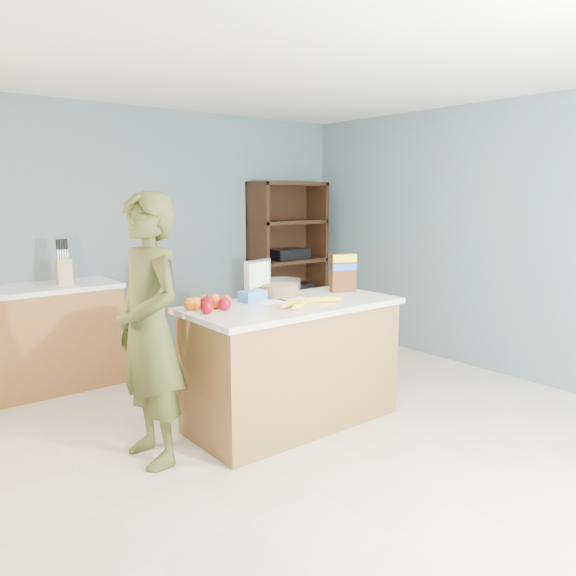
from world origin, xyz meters
TOP-DOWN VIEW (x-y plane):
  - floor at (0.00, 0.00)m, footprint 4.50×5.00m
  - walls at (0.00, 0.00)m, footprint 4.52×5.02m
  - counter_peninsula at (0.00, 0.30)m, footprint 1.56×0.76m
  - back_cabinet at (-1.20, 2.20)m, footprint 1.24×0.62m
  - shelving_unit at (1.55, 2.35)m, footprint 0.90×0.40m
  - person at (-1.05, 0.39)m, footprint 0.42×0.63m
  - knife_block at (-1.02, 2.16)m, footprint 0.12×0.10m
  - envelopes at (-0.00, 0.42)m, footprint 0.41×0.14m
  - bananas at (0.02, 0.15)m, footprint 0.54×0.22m
  - apples at (-0.60, 0.41)m, footprint 0.24×0.22m
  - oranges at (-0.57, 0.51)m, footprint 0.32×0.19m
  - blue_carton at (-0.20, 0.51)m, footprint 0.19×0.13m
  - salad_bowl at (0.09, 0.55)m, footprint 0.30×0.30m
  - tv at (-0.06, 0.63)m, footprint 0.28×0.12m
  - cereal_box at (0.60, 0.40)m, footprint 0.21×0.14m

SIDE VIEW (x-z plane):
  - floor at x=0.00m, z-range -0.01..0.01m
  - counter_peninsula at x=0.00m, z-range -0.03..0.87m
  - back_cabinet at x=-1.20m, z-range 0.00..0.90m
  - person at x=-1.05m, z-range 0.00..1.69m
  - shelving_unit at x=1.55m, z-range -0.04..1.76m
  - envelopes at x=0.00m, z-range 0.90..0.90m
  - bananas at x=0.02m, z-range 0.90..0.94m
  - blue_carton at x=-0.20m, z-range 0.90..0.98m
  - oranges at x=-0.57m, z-range 0.90..0.98m
  - apples at x=-0.60m, z-range 0.90..0.99m
  - salad_bowl at x=0.09m, z-range 0.89..1.02m
  - knife_block at x=-1.02m, z-range 0.86..1.17m
  - tv at x=-0.06m, z-range 0.92..1.20m
  - cereal_box at x=0.60m, z-range 0.92..1.22m
  - walls at x=0.00m, z-range 0.40..2.91m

